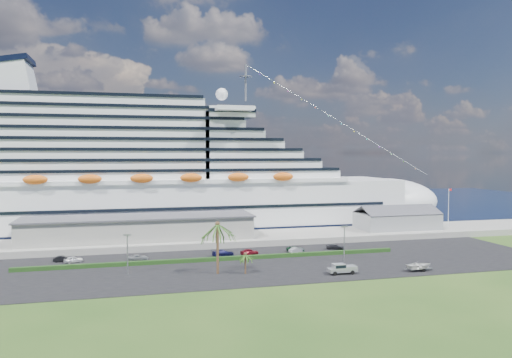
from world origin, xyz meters
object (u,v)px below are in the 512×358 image
object	(u,v)px
boat_trailer	(420,265)
cruise_ship	(148,179)
parked_car_3	(223,253)
pickup_truck	(342,268)

from	to	relation	value
boat_trailer	cruise_ship	bearing A→B (deg)	127.84
parked_car_3	pickup_truck	size ratio (longest dim) A/B	0.89
cruise_ship	boat_trailer	distance (m)	87.91
cruise_ship	parked_car_3	distance (m)	48.50
cruise_ship	pickup_truck	xyz separation A→B (m)	(36.22, -66.56, -15.41)
pickup_truck	boat_trailer	xyz separation A→B (m)	(16.88, -1.79, 0.05)
boat_trailer	pickup_truck	bearing A→B (deg)	173.94
cruise_ship	pickup_truck	distance (m)	77.33
parked_car_3	cruise_ship	bearing A→B (deg)	7.29
cruise_ship	parked_car_3	xyz separation A→B (m)	(15.78, -43.06, -15.79)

